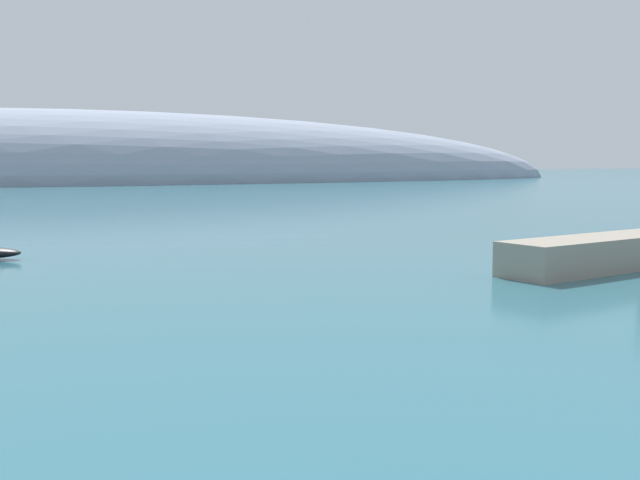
# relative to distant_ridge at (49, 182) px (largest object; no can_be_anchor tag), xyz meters

# --- Properties ---
(distant_ridge) EXTENTS (274.87, 55.35, 33.80)m
(distant_ridge) POSITION_rel_distant_ridge_xyz_m (0.00, 0.00, 0.00)
(distant_ridge) COLOR #8E99AD
(distant_ridge) RESTS_ON ground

